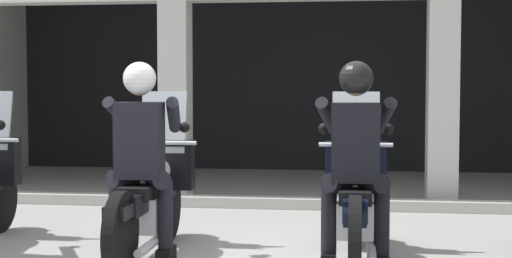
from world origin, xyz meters
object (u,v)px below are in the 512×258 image
object	(u,v)px
motorcycle_center_right	(355,198)
motorcycle_center_left	(151,194)
police_officer_center_left	(141,144)
police_officer_center_right	(356,146)

from	to	relation	value
motorcycle_center_right	motorcycle_center_left	bearing A→B (deg)	179.09
police_officer_center_left	motorcycle_center_right	world-z (taller)	police_officer_center_left
motorcycle_center_left	motorcycle_center_right	distance (m)	1.68
motorcycle_center_right	police_officer_center_right	xyz separation A→B (m)	(-0.00, -0.28, 0.44)
motorcycle_center_left	police_officer_center_right	bearing A→B (deg)	-7.67
motorcycle_center_right	police_officer_center_right	bearing A→B (deg)	-91.23
police_officer_center_right	police_officer_center_left	bearing A→B (deg)	179.09
police_officer_center_left	motorcycle_center_left	bearing A→B (deg)	91.59
motorcycle_center_left	police_officer_center_right	size ratio (longest dim) A/B	1.29
police_officer_center_left	police_officer_center_right	distance (m)	1.68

